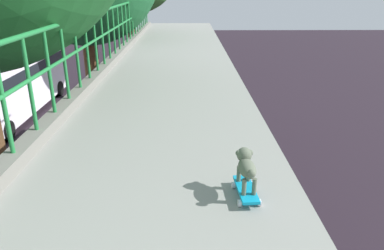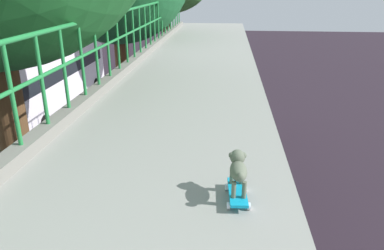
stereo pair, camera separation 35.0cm
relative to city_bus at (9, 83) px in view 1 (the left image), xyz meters
The scene contains 3 objects.
city_bus is the anchor object (origin of this frame).
toy_skateboard 19.87m from the city_bus, 58.79° to the right, with size 0.20×0.43×0.08m.
small_dog 19.87m from the city_bus, 58.74° to the right, with size 0.16×0.39×0.30m.
Camera 1 is at (1.41, 0.07, 6.95)m, focal length 34.20 mm.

